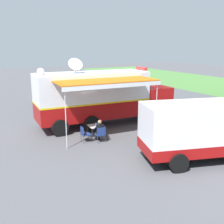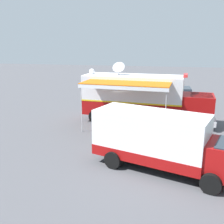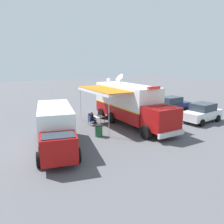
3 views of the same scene
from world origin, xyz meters
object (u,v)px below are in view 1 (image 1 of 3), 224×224
(command_truck, at_px, (103,96))
(folding_chair_at_table, at_px, (101,133))
(folding_chair_beside_table, at_px, (84,133))
(support_truck, at_px, (209,130))
(car_far_corner, at_px, (54,96))
(seated_responder, at_px, (99,130))
(trash_bin, at_px, (154,131))
(car_behind_truck, at_px, (102,93))
(water_bottle, at_px, (96,125))
(folding_table, at_px, (96,127))

(command_truck, distance_m, folding_chair_at_table, 3.84)
(folding_chair_beside_table, bearing_deg, support_truck, 40.86)
(support_truck, relative_size, car_far_corner, 1.67)
(seated_responder, height_order, trash_bin, seated_responder)
(folding_chair_beside_table, distance_m, car_behind_truck, 10.35)
(water_bottle, bearing_deg, car_behind_truck, 151.43)
(trash_bin, bearing_deg, folding_chair_at_table, -106.75)
(trash_bin, xyz_separation_m, car_far_corner, (-10.81, -2.51, 0.42))
(car_far_corner, bearing_deg, command_truck, 10.68)
(seated_responder, relative_size, car_behind_truck, 0.29)
(trash_bin, bearing_deg, seated_responder, -110.10)
(folding_table, bearing_deg, command_truck, 144.63)
(water_bottle, height_order, trash_bin, water_bottle)
(folding_table, relative_size, water_bottle, 3.78)
(seated_responder, bearing_deg, support_truck, 37.00)
(water_bottle, bearing_deg, folding_chair_beside_table, -77.12)
(folding_chair_at_table, relative_size, car_far_corner, 0.20)
(command_truck, relative_size, trash_bin, 10.57)
(folding_table, relative_size, folding_chair_at_table, 0.97)
(support_truck, bearing_deg, car_far_corner, -168.16)
(seated_responder, bearing_deg, car_behind_truck, 152.58)
(command_truck, height_order, folding_table, command_truck)
(command_truck, xyz_separation_m, seated_responder, (2.92, -1.72, -1.29))
(folding_chair_beside_table, relative_size, car_behind_truck, 0.20)
(car_behind_truck, bearing_deg, folding_chair_beside_table, -31.97)
(seated_responder, distance_m, car_far_corner, 9.74)
(folding_table, bearing_deg, car_far_corner, 177.74)
(folding_table, bearing_deg, water_bottle, -21.92)
(support_truck, bearing_deg, command_truck, -167.11)
(car_behind_truck, distance_m, car_far_corner, 4.32)
(command_truck, xyz_separation_m, support_truck, (7.48, 1.71, -0.56))
(seated_responder, distance_m, trash_bin, 3.15)
(command_truck, bearing_deg, car_far_corner, -169.32)
(folding_table, relative_size, car_far_corner, 0.20)
(folding_chair_beside_table, bearing_deg, car_behind_truck, 148.03)
(folding_chair_at_table, xyz_separation_m, support_truck, (4.37, 3.45, 0.87))
(folding_chair_beside_table, distance_m, support_truck, 6.48)
(water_bottle, xyz_separation_m, car_far_corner, (-9.24, 0.41, 0.05))
(folding_table, height_order, folding_chair_at_table, folding_chair_at_table)
(support_truck, bearing_deg, trash_bin, -172.14)
(folding_chair_beside_table, bearing_deg, trash_bin, 69.62)
(folding_table, bearing_deg, trash_bin, 59.51)
(folding_table, bearing_deg, car_behind_truck, 151.34)
(water_bottle, distance_m, seated_responder, 0.52)
(water_bottle, bearing_deg, support_truck, 34.03)
(seated_responder, bearing_deg, folding_chair_at_table, -3.47)
(folding_chair_at_table, bearing_deg, water_bottle, 176.51)
(trash_bin, relative_size, car_behind_truck, 0.21)
(support_truck, bearing_deg, seated_responder, -143.00)
(folding_table, xyz_separation_m, folding_chair_at_table, (0.80, -0.09, -0.16))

